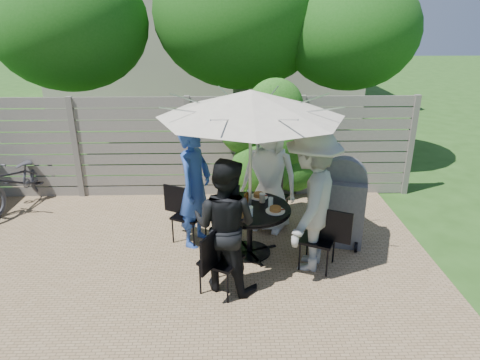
{
  "coord_description": "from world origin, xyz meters",
  "views": [
    {
      "loc": [
        0.72,
        -4.34,
        3.18
      ],
      "look_at": [
        0.86,
        1.11,
        1.04
      ],
      "focal_mm": 32.0,
      "sensor_mm": 36.0,
      "label": 1
    }
  ],
  "objects_px": {
    "bicycle": "(17,180)",
    "glass_right": "(271,202)",
    "chair_left": "(188,225)",
    "glass_back": "(249,194)",
    "plate_back": "(259,196)",
    "plate_left": "(226,201)",
    "person_back": "(269,176)",
    "umbrella": "(251,103)",
    "plate_right": "(275,210)",
    "chair_front": "(221,273)",
    "glass_front": "(250,211)",
    "coffee_cup": "(262,198)",
    "glass_left": "(229,202)",
    "syrup_jug": "(247,200)",
    "chair_back": "(271,208)",
    "patio_table": "(250,222)",
    "person_right": "(311,201)",
    "bbq_grill": "(341,205)",
    "person_front": "(225,226)",
    "chair_right": "(318,250)",
    "plate_front": "(240,217)",
    "person_left": "(195,187)"
  },
  "relations": [
    {
      "from": "coffee_cup",
      "to": "plate_left",
      "type": "bearing_deg",
      "value": -177.94
    },
    {
      "from": "patio_table",
      "to": "chair_back",
      "type": "xyz_separation_m",
      "value": [
        0.39,
        0.89,
        -0.22
      ]
    },
    {
      "from": "chair_back",
      "to": "glass_back",
      "type": "xyz_separation_m",
      "value": [
        -0.38,
        -0.61,
        0.51
      ]
    },
    {
      "from": "chair_back",
      "to": "syrup_jug",
      "type": "bearing_deg",
      "value": 1.65
    },
    {
      "from": "bicycle",
      "to": "coffee_cup",
      "type": "bearing_deg",
      "value": -3.73
    },
    {
      "from": "umbrella",
      "to": "bicycle",
      "type": "relative_size",
      "value": 1.66
    },
    {
      "from": "chair_left",
      "to": "glass_back",
      "type": "xyz_separation_m",
      "value": [
        0.89,
        -0.11,
        0.54
      ]
    },
    {
      "from": "plate_left",
      "to": "glass_front",
      "type": "bearing_deg",
      "value": -52.68
    },
    {
      "from": "person_front",
      "to": "glass_front",
      "type": "distance_m",
      "value": 0.58
    },
    {
      "from": "plate_back",
      "to": "glass_right",
      "type": "distance_m",
      "value": 0.37
    },
    {
      "from": "glass_left",
      "to": "bbq_grill",
      "type": "height_order",
      "value": "bbq_grill"
    },
    {
      "from": "glass_back",
      "to": "bbq_grill",
      "type": "height_order",
      "value": "bbq_grill"
    },
    {
      "from": "person_right",
      "to": "bbq_grill",
      "type": "distance_m",
      "value": 0.93
    },
    {
      "from": "chair_right",
      "to": "glass_front",
      "type": "height_order",
      "value": "chair_right"
    },
    {
      "from": "chair_front",
      "to": "chair_right",
      "type": "relative_size",
      "value": 1.03
    },
    {
      "from": "plate_back",
      "to": "plate_left",
      "type": "relative_size",
      "value": 1.0
    },
    {
      "from": "person_back",
      "to": "umbrella",
      "type": "bearing_deg",
      "value": -90.0
    },
    {
      "from": "umbrella",
      "to": "person_back",
      "type": "xyz_separation_m",
      "value": [
        0.33,
        0.76,
        -1.25
      ]
    },
    {
      "from": "plate_back",
      "to": "bbq_grill",
      "type": "distance_m",
      "value": 1.2
    },
    {
      "from": "bicycle",
      "to": "glass_right",
      "type": "bearing_deg",
      "value": -5.29
    },
    {
      "from": "person_right",
      "to": "syrup_jug",
      "type": "distance_m",
      "value": 0.9
    },
    {
      "from": "glass_back",
      "to": "plate_back",
      "type": "bearing_deg",
      "value": 20.24
    },
    {
      "from": "person_front",
      "to": "bbq_grill",
      "type": "distance_m",
      "value": 1.99
    },
    {
      "from": "chair_right",
      "to": "patio_table",
      "type": "bearing_deg",
      "value": 2.32
    },
    {
      "from": "patio_table",
      "to": "bicycle",
      "type": "relative_size",
      "value": 0.77
    },
    {
      "from": "plate_right",
      "to": "chair_front",
      "type": "bearing_deg",
      "value": -134.04
    },
    {
      "from": "plate_front",
      "to": "coffee_cup",
      "type": "distance_m",
      "value": 0.59
    },
    {
      "from": "person_back",
      "to": "chair_right",
      "type": "distance_m",
      "value": 1.42
    },
    {
      "from": "chair_left",
      "to": "plate_left",
      "type": "xyz_separation_m",
      "value": [
        0.55,
        -0.24,
        0.49
      ]
    },
    {
      "from": "patio_table",
      "to": "bbq_grill",
      "type": "height_order",
      "value": "bbq_grill"
    },
    {
      "from": "plate_front",
      "to": "bbq_grill",
      "type": "bearing_deg",
      "value": 23.18
    },
    {
      "from": "plate_right",
      "to": "glass_right",
      "type": "relative_size",
      "value": 1.86
    },
    {
      "from": "plate_left",
      "to": "chair_back",
      "type": "bearing_deg",
      "value": 45.98
    },
    {
      "from": "person_left",
      "to": "bicycle",
      "type": "distance_m",
      "value": 3.47
    },
    {
      "from": "plate_back",
      "to": "bbq_grill",
      "type": "xyz_separation_m",
      "value": [
        1.19,
        -0.03,
        -0.15
      ]
    },
    {
      "from": "person_back",
      "to": "glass_left",
      "type": "xyz_separation_m",
      "value": [
        -0.61,
        -0.75,
        -0.09
      ]
    },
    {
      "from": "chair_front",
      "to": "bbq_grill",
      "type": "height_order",
      "value": "bbq_grill"
    },
    {
      "from": "plate_front",
      "to": "bicycle",
      "type": "bearing_deg",
      "value": 151.87
    },
    {
      "from": "plate_left",
      "to": "coffee_cup",
      "type": "distance_m",
      "value": 0.51
    },
    {
      "from": "plate_back",
      "to": "umbrella",
      "type": "bearing_deg",
      "value": -113.5
    },
    {
      "from": "person_front",
      "to": "coffee_cup",
      "type": "height_order",
      "value": "person_front"
    },
    {
      "from": "person_back",
      "to": "person_front",
      "type": "bearing_deg",
      "value": -90.0
    },
    {
      "from": "person_right",
      "to": "umbrella",
      "type": "bearing_deg",
      "value": -90.0
    },
    {
      "from": "chair_front",
      "to": "coffee_cup",
      "type": "distance_m",
      "value": 1.29
    },
    {
      "from": "plate_left",
      "to": "syrup_jug",
      "type": "xyz_separation_m",
      "value": [
        0.3,
        -0.07,
        0.06
      ]
    },
    {
      "from": "glass_front",
      "to": "plate_front",
      "type": "bearing_deg",
      "value": -159.76
    },
    {
      "from": "plate_back",
      "to": "bicycle",
      "type": "xyz_separation_m",
      "value": [
        -4.07,
        1.36,
        -0.25
      ]
    },
    {
      "from": "person_back",
      "to": "coffee_cup",
      "type": "bearing_deg",
      "value": -80.69
    },
    {
      "from": "chair_front",
      "to": "glass_front",
      "type": "distance_m",
      "value": 0.88
    },
    {
      "from": "plate_left",
      "to": "person_right",
      "type": "bearing_deg",
      "value": -23.5
    }
  ]
}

